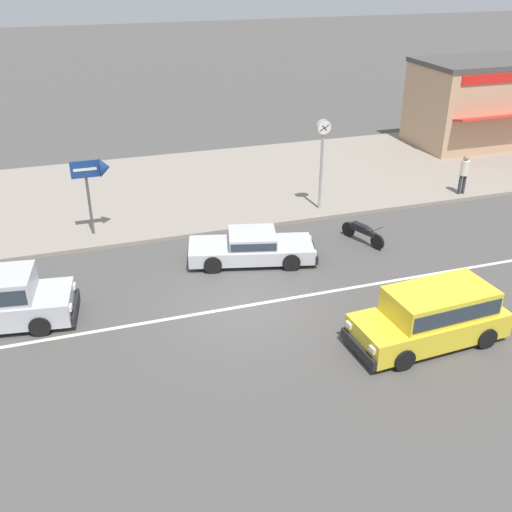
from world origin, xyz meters
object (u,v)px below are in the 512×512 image
minivan_yellow_1 (433,314)px  arrow_signboard (100,171)px  sedan_silver_0 (252,247)px  motorcycle_0 (363,232)px  pedestrian_by_shop (464,172)px  shopfront_corner_warung (480,102)px  street_clock (323,145)px

minivan_yellow_1 → arrow_signboard: 12.49m
sedan_silver_0 → arrow_signboard: size_ratio=1.61×
motorcycle_0 → arrow_signboard: (-8.84, 3.50, 2.11)m
motorcycle_0 → pedestrian_by_shop: size_ratio=1.10×
motorcycle_0 → shopfront_corner_warung: shopfront_corner_warung is taller
motorcycle_0 → arrow_signboard: bearing=158.4°
motorcycle_0 → shopfront_corner_warung: 14.85m
sedan_silver_0 → motorcycle_0: size_ratio=2.45×
motorcycle_0 → shopfront_corner_warung: (11.46, 9.26, 1.93)m
street_clock → pedestrian_by_shop: 6.71m
sedan_silver_0 → motorcycle_0: sedan_silver_0 is taller
minivan_yellow_1 → pedestrian_by_shop: bearing=51.2°
arrow_signboard → shopfront_corner_warung: size_ratio=0.41×
minivan_yellow_1 → pedestrian_by_shop: (7.21, 8.97, 0.31)m
sedan_silver_0 → pedestrian_by_shop: pedestrian_by_shop is taller
arrow_signboard → motorcycle_0: bearing=-21.6°
street_clock → shopfront_corner_warung: size_ratio=0.52×
sedan_silver_0 → shopfront_corner_warung: bearing=30.7°
sedan_silver_0 → shopfront_corner_warung: shopfront_corner_warung is taller
minivan_yellow_1 → shopfront_corner_warung: size_ratio=0.63×
sedan_silver_0 → minivan_yellow_1: bearing=-61.8°
motorcycle_0 → shopfront_corner_warung: bearing=38.9°
shopfront_corner_warung → arrow_signboard: bearing=-164.2°
pedestrian_by_shop → shopfront_corner_warung: size_ratio=0.24×
shopfront_corner_warung → motorcycle_0: bearing=-141.1°
pedestrian_by_shop → minivan_yellow_1: bearing=-128.8°
motorcycle_0 → minivan_yellow_1: bearing=-99.8°
pedestrian_by_shop → sedan_silver_0: bearing=-164.2°
sedan_silver_0 → minivan_yellow_1: minivan_yellow_1 is taller
arrow_signboard → shopfront_corner_warung: 21.10m
shopfront_corner_warung → minivan_yellow_1: bearing=-129.1°
arrow_signboard → sedan_silver_0: bearing=-38.4°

